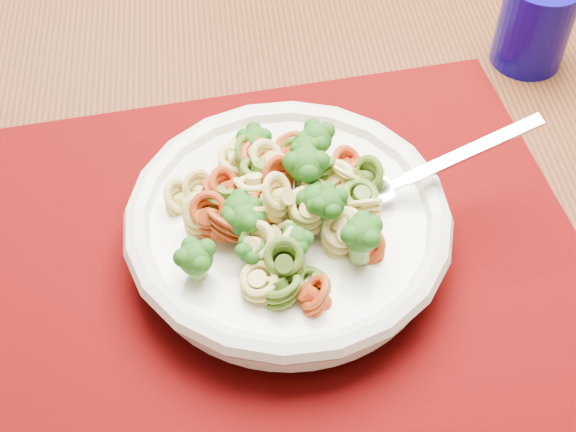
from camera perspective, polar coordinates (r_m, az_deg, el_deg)
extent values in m
cube|color=#442316|center=(1.66, -5.33, -0.24)|extent=(4.00, 4.00, 0.01)
cube|color=#5A3319|center=(0.69, -8.35, -0.08)|extent=(1.38, 1.01, 0.04)
cube|color=#5A3319|center=(1.31, 19.05, 2.88)|extent=(0.08, 0.08, 0.73)
cube|color=#4C0304|center=(0.63, -1.26, -2.91)|extent=(0.51, 0.41, 0.00)
cylinder|color=white|center=(0.63, 0.00, -2.03)|extent=(0.11, 0.11, 0.01)
cylinder|color=white|center=(0.61, 0.00, -0.98)|extent=(0.23, 0.23, 0.03)
torus|color=white|center=(0.60, 0.00, -0.14)|extent=(0.25, 0.25, 0.02)
cylinder|color=#0A056D|center=(0.81, 17.15, 12.98)|extent=(0.07, 0.07, 0.09)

